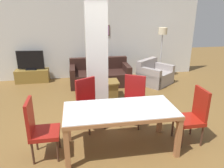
# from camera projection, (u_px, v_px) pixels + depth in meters

# --- Properties ---
(ground_plane) EXTENTS (18.00, 18.00, 0.00)m
(ground_plane) POSITION_uv_depth(u_px,v_px,m) (120.00, 147.00, 3.89)
(ground_plane) COLOR brown
(back_wall) EXTENTS (7.20, 0.09, 2.70)m
(back_wall) POSITION_uv_depth(u_px,v_px,m) (95.00, 38.00, 7.40)
(back_wall) COLOR silver
(back_wall) RESTS_ON ground_plane
(divider_pillar) EXTENTS (0.46, 0.33, 2.70)m
(divider_pillar) POSITION_uv_depth(u_px,v_px,m) (97.00, 56.00, 4.75)
(divider_pillar) COLOR silver
(divider_pillar) RESTS_ON ground_plane
(dining_table) EXTENTS (1.88, 0.89, 0.77)m
(dining_table) POSITION_uv_depth(u_px,v_px,m) (120.00, 117.00, 3.68)
(dining_table) COLOR #A76B41
(dining_table) RESTS_ON ground_plane
(dining_chair_head_right) EXTENTS (0.46, 0.46, 1.02)m
(dining_chair_head_right) POSITION_uv_depth(u_px,v_px,m) (193.00, 114.00, 3.92)
(dining_chair_head_right) COLOR maroon
(dining_chair_head_right) RESTS_ON ground_plane
(dining_chair_head_left) EXTENTS (0.46, 0.46, 1.02)m
(dining_chair_head_left) POSITION_uv_depth(u_px,v_px,m) (39.00, 127.00, 3.49)
(dining_chair_head_left) COLOR maroon
(dining_chair_head_left) RESTS_ON ground_plane
(dining_chair_far_left) EXTENTS (0.63, 0.63, 1.02)m
(dining_chair_far_left) POSITION_uv_depth(u_px,v_px,m) (89.00, 102.00, 4.40)
(dining_chair_far_left) COLOR maroon
(dining_chair_far_left) RESTS_ON ground_plane
(dining_chair_far_right) EXTENTS (0.62, 0.62, 1.02)m
(dining_chair_far_right) POSITION_uv_depth(u_px,v_px,m) (133.00, 99.00, 4.57)
(dining_chair_far_right) COLOR maroon
(dining_chair_far_right) RESTS_ON ground_plane
(sofa) EXTENTS (1.86, 0.92, 0.81)m
(sofa) POSITION_uv_depth(u_px,v_px,m) (100.00, 76.00, 6.96)
(sofa) COLOR #311C17
(sofa) RESTS_ON ground_plane
(armchair) EXTENTS (1.27, 1.25, 0.76)m
(armchair) POSITION_uv_depth(u_px,v_px,m) (154.00, 75.00, 7.03)
(armchair) COLOR #A09692
(armchair) RESTS_ON ground_plane
(coffee_table) EXTENTS (0.68, 0.52, 0.46)m
(coffee_table) POSITION_uv_depth(u_px,v_px,m) (106.00, 89.00, 5.97)
(coffee_table) COLOR olive
(coffee_table) RESTS_ON ground_plane
(bottle) EXTENTS (0.08, 0.08, 0.22)m
(bottle) POSITION_uv_depth(u_px,v_px,m) (100.00, 80.00, 5.73)
(bottle) COLOR #4C2D14
(bottle) RESTS_ON coffee_table
(tv_stand) EXTENTS (1.05, 0.40, 0.42)m
(tv_stand) POSITION_uv_depth(u_px,v_px,m) (32.00, 76.00, 7.18)
(tv_stand) COLOR olive
(tv_stand) RESTS_ON ground_plane
(tv_screen) EXTENTS (0.85, 0.24, 0.62)m
(tv_screen) POSITION_uv_depth(u_px,v_px,m) (30.00, 61.00, 7.01)
(tv_screen) COLOR black
(tv_screen) RESTS_ON tv_stand
(floor_lamp) EXTENTS (0.29, 0.29, 1.72)m
(floor_lamp) POSITION_uv_depth(u_px,v_px,m) (162.00, 36.00, 7.18)
(floor_lamp) COLOR #B7B7BC
(floor_lamp) RESTS_ON ground_plane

